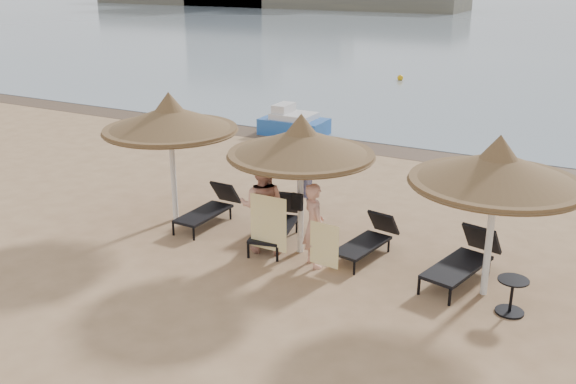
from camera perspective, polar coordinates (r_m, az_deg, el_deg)
name	(u,v)px	position (r m, az deg, el deg)	size (l,w,h in m)	color
ground	(262,261)	(13.47, -2.28, -6.15)	(160.00, 160.00, 0.00)	tan
wet_sand_strip	(406,152)	(21.59, 10.48, 3.49)	(200.00, 1.60, 0.01)	brown
palapa_left	(170,119)	(15.11, -10.46, 6.38)	(3.15, 3.15, 3.12)	white
palapa_center	(301,143)	(13.07, 1.17, 4.35)	(3.06, 3.06, 3.03)	white
palapa_right	(497,169)	(11.83, 18.10, 1.93)	(3.10, 3.10, 3.08)	white
lounger_far_left	(210,207)	(15.38, -6.92, -1.37)	(0.68, 1.95, 0.87)	black
lounger_near_left	(278,221)	(14.36, -0.90, -2.61)	(1.14, 2.21, 0.95)	black
lounger_near_right	(369,239)	(13.70, 7.17, -4.14)	(0.90, 1.91, 0.82)	black
lounger_far_right	(464,259)	(13.03, 15.41, -5.75)	(1.17, 2.22, 0.95)	black
side_table	(511,297)	(12.10, 19.23, -8.82)	(0.54, 0.54, 0.66)	black
person_left	(262,199)	(13.53, -2.32, -0.63)	(1.08, 0.70, 2.36)	tan
person_right	(314,219)	(12.89, 2.33, -2.37)	(0.95, 0.62, 2.06)	tan
towel_left	(268,223)	(13.21, -1.76, -2.78)	(0.85, 0.02, 1.19)	yellow
towel_right	(324,245)	(12.70, 3.23, -4.71)	(0.65, 0.07, 0.91)	yellow
bag_patterned	(305,187)	(13.51, 1.49, 0.45)	(0.36, 0.23, 0.43)	silver
bag_dark	(297,202)	(13.30, 0.82, -0.88)	(0.25, 0.10, 0.35)	black
pedal_boat	(293,124)	(23.45, 0.48, 6.11)	(2.35, 1.39, 1.10)	#1F55AB
buoy_left	(400,78)	(35.43, 9.95, 9.97)	(0.32, 0.32, 0.32)	#DF9D09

